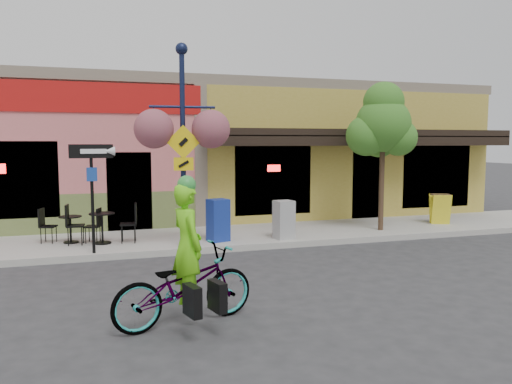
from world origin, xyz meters
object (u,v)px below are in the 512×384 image
at_px(building, 206,151).
at_px(one_way_sign, 92,199).
at_px(bicycle, 184,286).
at_px(newspaper_box_blue, 218,220).
at_px(lamp_post, 183,146).
at_px(cyclist_rider, 188,263).
at_px(street_tree, 382,156).
at_px(newspaper_box_grey, 284,220).

bearing_deg(building, one_way_sign, -119.98).
height_order(bicycle, newspaper_box_blue, newspaper_box_blue).
distance_m(lamp_post, one_way_sign, 2.30).
bearing_deg(building, lamp_post, -106.04).
height_order(lamp_post, one_way_sign, lamp_post).
relative_size(cyclist_rider, street_tree, 0.43).
distance_m(cyclist_rider, street_tree, 8.21).
height_order(cyclist_rider, lamp_post, lamp_post).
bearing_deg(cyclist_rider, newspaper_box_grey, -48.80).
bearing_deg(newspaper_box_blue, street_tree, -14.08).
bearing_deg(street_tree, newspaper_box_grey, -173.20).
bearing_deg(newspaper_box_blue, cyclist_rider, -124.00).
relative_size(lamp_post, newspaper_box_grey, 4.83).
bearing_deg(one_way_sign, lamp_post, -4.43).
bearing_deg(bicycle, one_way_sign, 0.97).
bearing_deg(lamp_post, newspaper_box_grey, 10.25).
relative_size(lamp_post, newspaper_box_blue, 4.50).
xyz_separation_m(newspaper_box_grey, street_tree, (3.00, 0.36, 1.57)).
distance_m(bicycle, lamp_post, 5.01).
bearing_deg(street_tree, newspaper_box_blue, -178.02).
xyz_separation_m(cyclist_rider, lamp_post, (0.71, 4.56, 1.60)).
bearing_deg(one_way_sign, newspaper_box_blue, 3.14).
height_order(one_way_sign, newspaper_box_grey, one_way_sign).
relative_size(building, newspaper_box_grey, 18.92).
xyz_separation_m(bicycle, lamp_post, (0.76, 4.56, 1.92)).
distance_m(bicycle, cyclist_rider, 0.33).
xyz_separation_m(lamp_post, newspaper_box_blue, (0.91, 0.42, -1.81)).
xyz_separation_m(cyclist_rider, newspaper_box_grey, (3.26, 4.78, -0.24)).
bearing_deg(bicycle, building, -27.95).
xyz_separation_m(building, street_tree, (3.61, -6.19, -0.05)).
xyz_separation_m(bicycle, newspaper_box_grey, (3.31, 4.78, 0.08)).
xyz_separation_m(bicycle, street_tree, (6.31, 5.14, 1.65)).
xyz_separation_m(lamp_post, street_tree, (5.56, 0.58, -0.27)).
bearing_deg(newspaper_box_blue, bicycle, -124.52).
bearing_deg(street_tree, building, 120.27).
xyz_separation_m(bicycle, newspaper_box_blue, (1.66, 4.98, 0.11)).
relative_size(building, bicycle, 8.66).
bearing_deg(cyclist_rider, street_tree, -65.15).
height_order(bicycle, one_way_sign, one_way_sign).
height_order(one_way_sign, newspaper_box_blue, one_way_sign).
relative_size(one_way_sign, newspaper_box_grey, 2.47).
relative_size(bicycle, newspaper_box_blue, 2.03).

